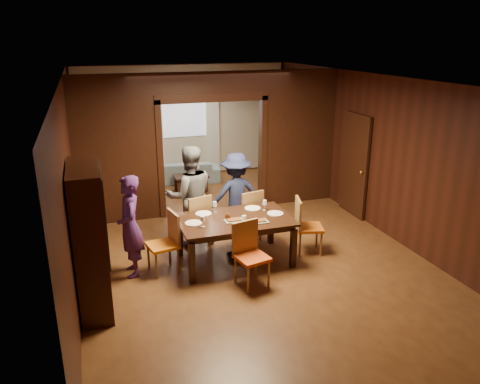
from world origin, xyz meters
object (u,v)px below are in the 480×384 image
object	(u,v)px
dining_table	(235,240)
hutch	(90,239)
person_grey	(190,196)
chair_far_r	(247,214)
person_navy	(236,194)
sofa	(183,171)
chair_far_l	(195,220)
chair_left	(162,243)
coffee_table	(191,183)
chair_near	(252,256)
chair_right	(309,226)
person_purple	(130,226)

from	to	relation	value
dining_table	hutch	xyz separation A→B (m)	(-2.23, -0.67, 0.62)
person_grey	chair_far_r	bearing A→B (deg)	172.07
person_navy	sofa	world-z (taller)	person_navy
sofa	chair_far_l	xyz separation A→B (m)	(-0.58, -3.87, 0.22)
dining_table	chair_far_l	bearing A→B (deg)	120.37
person_grey	hutch	world-z (taller)	hutch
person_navy	chair_left	distance (m)	1.91
coffee_table	person_grey	bearing A→B (deg)	-102.48
coffee_table	chair_near	world-z (taller)	chair_near
chair_right	chair_far_r	world-z (taller)	same
coffee_table	chair_far_r	size ratio (longest dim) A/B	0.82
chair_right	chair_near	xyz separation A→B (m)	(-1.31, -0.77, 0.00)
person_navy	hutch	xyz separation A→B (m)	(-2.60, -1.76, 0.22)
person_navy	hutch	bearing A→B (deg)	34.97
person_grey	sofa	size ratio (longest dim) A/B	0.98
chair_left	chair_far_l	world-z (taller)	same
dining_table	coffee_table	size ratio (longest dim) A/B	2.27
person_purple	person_navy	distance (m)	2.25
person_purple	chair_left	distance (m)	0.57
chair_right	hutch	size ratio (longest dim) A/B	0.48
chair_left	person_purple	bearing A→B (deg)	-110.89
sofa	chair_near	distance (m)	5.52
person_navy	person_grey	bearing A→B (deg)	11.16
chair_right	person_navy	bearing A→B (deg)	54.68
chair_left	chair_near	world-z (taller)	same
person_navy	chair_right	xyz separation A→B (m)	(0.94, -1.15, -0.30)
person_grey	chair_far_r	world-z (taller)	person_grey
dining_table	chair_far_r	size ratio (longest dim) A/B	1.87
sofa	chair_far_l	size ratio (longest dim) A/B	1.89
chair_right	sofa	bearing A→B (deg)	29.59
hutch	chair_far_r	bearing A→B (deg)	28.23
person_purple	person_grey	distance (m)	1.40
coffee_table	hutch	xyz separation A→B (m)	(-2.35, -4.52, 0.80)
dining_table	chair_far_l	xyz separation A→B (m)	(-0.47, 0.81, 0.10)
person_purple	sofa	xyz separation A→B (m)	(1.75, 4.59, -0.53)
person_purple	chair_right	bearing A→B (deg)	86.10
sofa	coffee_table	distance (m)	0.83
person_grey	sofa	xyz separation A→B (m)	(0.63, 3.75, -0.63)
chair_left	chair_far_l	xyz separation A→B (m)	(0.71, 0.79, 0.00)
chair_far_l	dining_table	bearing A→B (deg)	105.82
coffee_table	chair_far_r	xyz separation A→B (m)	(0.36, -3.07, 0.28)
person_purple	sofa	bearing A→B (deg)	158.10
chair_far_r	chair_near	xyz separation A→B (m)	(-0.48, -1.62, 0.00)
chair_right	coffee_table	bearing A→B (deg)	32.26
coffee_table	chair_far_l	xyz separation A→B (m)	(-0.59, -3.04, 0.28)
person_purple	chair_left	world-z (taller)	person_purple
person_purple	hutch	world-z (taller)	hutch
person_grey	chair_near	bearing A→B (deg)	106.80
chair_far_r	hutch	xyz separation A→B (m)	(-2.71, -1.45, 0.52)
chair_left	chair_far_l	bearing A→B (deg)	126.60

